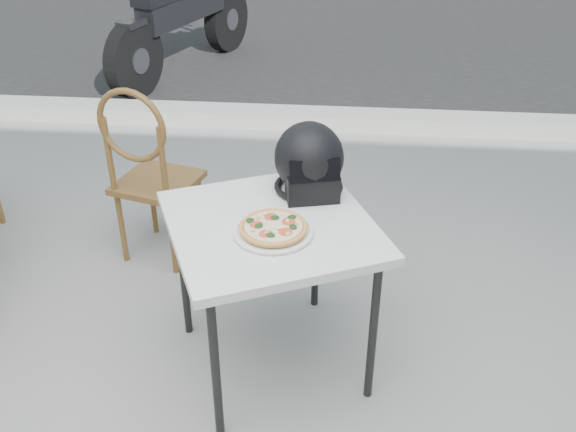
# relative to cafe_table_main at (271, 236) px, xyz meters

# --- Properties ---
(ground) EXTENTS (80.00, 80.00, 0.00)m
(ground) POSITION_rel_cafe_table_main_xyz_m (-0.19, -0.38, -0.66)
(ground) COLOR gray
(ground) RESTS_ON ground
(street_asphalt) EXTENTS (30.00, 8.00, 0.00)m
(street_asphalt) POSITION_rel_cafe_table_main_xyz_m (-0.19, 6.62, -0.65)
(street_asphalt) COLOR black
(street_asphalt) RESTS_ON ground
(curb) EXTENTS (30.00, 0.25, 0.12)m
(curb) POSITION_rel_cafe_table_main_xyz_m (-0.19, 2.62, -0.60)
(curb) COLOR #9B9991
(curb) RESTS_ON ground
(cafe_table_main) EXTENTS (1.00, 1.00, 0.72)m
(cafe_table_main) POSITION_rel_cafe_table_main_xyz_m (0.00, 0.00, 0.00)
(cafe_table_main) COLOR silver
(cafe_table_main) RESTS_ON ground
(plate) EXTENTS (0.33, 0.33, 0.02)m
(plate) POSITION_rel_cafe_table_main_xyz_m (0.02, -0.08, 0.07)
(plate) COLOR white
(plate) RESTS_ON cafe_table_main
(pizza) EXTENTS (0.33, 0.33, 0.03)m
(pizza) POSITION_rel_cafe_table_main_xyz_m (0.02, -0.08, 0.09)
(pizza) COLOR #D79B4E
(pizza) RESTS_ON plate
(helmet) EXTENTS (0.35, 0.36, 0.29)m
(helmet) POSITION_rel_cafe_table_main_xyz_m (0.13, 0.26, 0.20)
(helmet) COLOR black
(helmet) RESTS_ON cafe_table_main
(cafe_chair_main) EXTENTS (0.47, 0.47, 1.00)m
(cafe_chair_main) POSITION_rel_cafe_table_main_xyz_m (-0.71, 0.73, -0.10)
(cafe_chair_main) COLOR brown
(cafe_chair_main) RESTS_ON ground
(motorcycle) EXTENTS (0.91, 2.07, 1.08)m
(motorcycle) POSITION_rel_cafe_table_main_xyz_m (-1.25, 3.83, -0.18)
(motorcycle) COLOR black
(motorcycle) RESTS_ON street_asphalt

